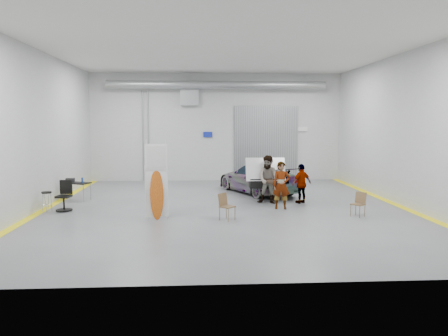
{
  "coord_description": "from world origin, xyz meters",
  "views": [
    {
      "loc": [
        -1.03,
        -16.55,
        3.28
      ],
      "look_at": [
        -0.03,
        0.4,
        1.5
      ],
      "focal_mm": 35.0,
      "sensor_mm": 36.0,
      "label": 1
    }
  ],
  "objects": [
    {
      "name": "folding_chair_near",
      "position": [
        -0.07,
        -2.14,
        0.28
      ],
      "size": [
        0.59,
        0.68,
        0.9
      ],
      "rotation": [
        0.0,
        0.0,
        0.84
      ],
      "color": "brown",
      "rests_on": "ground"
    },
    {
      "name": "sedan_car",
      "position": [
        1.7,
        3.49,
        0.7
      ],
      "size": [
        3.75,
        5.21,
        1.4
      ],
      "primitive_type": "imported",
      "rotation": [
        0.0,
        0.0,
        3.56
      ],
      "color": "white",
      "rests_on": "ground"
    },
    {
      "name": "folding_chair_far",
      "position": [
        4.52,
        -1.84,
        0.26
      ],
      "size": [
        0.56,
        0.64,
        0.85
      ],
      "rotation": [
        0.0,
        0.0,
        -0.86
      ],
      "color": "brown",
      "rests_on": "ground"
    },
    {
      "name": "ground",
      "position": [
        0.0,
        0.0,
        0.0
      ],
      "size": [
        16.0,
        16.0,
        0.0
      ],
      "primitive_type": "plane",
      "color": "#5C5E63",
      "rests_on": "ground"
    },
    {
      "name": "person_b",
      "position": [
        1.81,
        0.77,
        0.98
      ],
      "size": [
        1.14,
        1.0,
        1.96
      ],
      "primitive_type": "imported",
      "rotation": [
        0.0,
        0.0,
        -0.32
      ],
      "color": "#445F7E",
      "rests_on": "ground"
    },
    {
      "name": "room_shell",
      "position": [
        0.24,
        2.22,
        4.08
      ],
      "size": [
        14.02,
        16.18,
        6.01
      ],
      "color": "#B2B4B7",
      "rests_on": "ground"
    },
    {
      "name": "work_table",
      "position": [
        -6.27,
        2.05,
        0.75
      ],
      "size": [
        1.32,
        0.99,
        0.97
      ],
      "rotation": [
        0.0,
        0.0,
        -0.38
      ],
      "color": "gray",
      "rests_on": "ground"
    },
    {
      "name": "surfboard_display",
      "position": [
        -2.48,
        -1.91,
        1.1
      ],
      "size": [
        0.77,
        0.28,
        2.72
      ],
      "rotation": [
        0.0,
        0.0,
        0.15
      ],
      "color": "white",
      "rests_on": "ground"
    },
    {
      "name": "trunk_lid",
      "position": [
        1.7,
        1.32,
        1.42
      ],
      "size": [
        1.63,
        0.99,
        0.04
      ],
      "primitive_type": "cube",
      "color": "silver",
      "rests_on": "sedan_car"
    },
    {
      "name": "person_a",
      "position": [
        2.1,
        -0.35,
        0.91
      ],
      "size": [
        0.71,
        0.51,
        1.81
      ],
      "primitive_type": "imported",
      "rotation": [
        0.0,
        0.0,
        -0.12
      ],
      "color": "#7F6245",
      "rests_on": "ground"
    },
    {
      "name": "office_chair",
      "position": [
        -6.02,
        -0.22,
        0.49
      ],
      "size": [
        0.59,
        0.59,
        1.11
      ],
      "rotation": [
        0.0,
        0.0,
        -0.13
      ],
      "color": "black",
      "rests_on": "ground"
    },
    {
      "name": "shop_stool",
      "position": [
        -6.61,
        -0.38,
        0.37
      ],
      "size": [
        0.38,
        0.38,
        0.75
      ],
      "rotation": [
        0.0,
        0.0,
        -0.01
      ],
      "color": "black",
      "rests_on": "ground"
    },
    {
      "name": "person_c",
      "position": [
        3.15,
        0.77,
        0.81
      ],
      "size": [
        1.01,
        0.78,
        1.61
      ],
      "primitive_type": "imported",
      "rotation": [
        0.0,
        0.0,
        3.63
      ],
      "color": "olive",
      "rests_on": "ground"
    }
  ]
}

